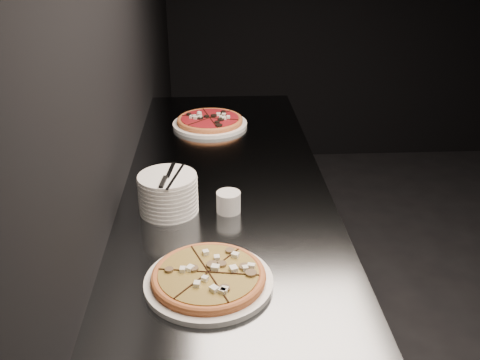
{
  "coord_description": "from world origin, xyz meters",
  "views": [
    {
      "loc": [
        -2.17,
        -1.62,
        1.8
      ],
      "look_at": [
        -2.08,
        0.09,
        0.96
      ],
      "focal_mm": 40.0,
      "sensor_mm": 36.0,
      "label": 1
    }
  ],
  "objects_px": {
    "counter": "(228,308)",
    "pizza_tomato": "(210,121)",
    "pizza_mushroom": "(209,278)",
    "ramekin": "(229,201)",
    "cutlery": "(169,177)",
    "plate_stack": "(168,193)"
  },
  "relations": [
    {
      "from": "counter",
      "to": "pizza_tomato",
      "type": "relative_size",
      "value": 6.36
    },
    {
      "from": "pizza_mushroom",
      "to": "ramekin",
      "type": "distance_m",
      "value": 0.4
    },
    {
      "from": "pizza_mushroom",
      "to": "cutlery",
      "type": "distance_m",
      "value": 0.43
    },
    {
      "from": "pizza_mushroom",
      "to": "plate_stack",
      "type": "bearing_deg",
      "value": 107.96
    },
    {
      "from": "counter",
      "to": "ramekin",
      "type": "bearing_deg",
      "value": -86.49
    },
    {
      "from": "pizza_mushroom",
      "to": "ramekin",
      "type": "bearing_deg",
      "value": 80.48
    },
    {
      "from": "pizza_tomato",
      "to": "ramekin",
      "type": "height_order",
      "value": "ramekin"
    },
    {
      "from": "pizza_mushroom",
      "to": "plate_stack",
      "type": "xyz_separation_m",
      "value": [
        -0.13,
        0.41,
        0.04
      ]
    },
    {
      "from": "counter",
      "to": "plate_stack",
      "type": "xyz_separation_m",
      "value": [
        -0.2,
        -0.05,
        0.52
      ]
    },
    {
      "from": "pizza_tomato",
      "to": "pizza_mushroom",
      "type": "bearing_deg",
      "value": -90.26
    },
    {
      "from": "pizza_tomato",
      "to": "cutlery",
      "type": "height_order",
      "value": "cutlery"
    },
    {
      "from": "plate_stack",
      "to": "ramekin",
      "type": "xyz_separation_m",
      "value": [
        0.2,
        -0.02,
        -0.03
      ]
    },
    {
      "from": "counter",
      "to": "ramekin",
      "type": "height_order",
      "value": "ramekin"
    },
    {
      "from": "pizza_mushroom",
      "to": "pizza_tomato",
      "type": "bearing_deg",
      "value": 89.74
    },
    {
      "from": "plate_stack",
      "to": "ramekin",
      "type": "distance_m",
      "value": 0.2
    },
    {
      "from": "plate_stack",
      "to": "ramekin",
      "type": "relative_size",
      "value": 2.4
    },
    {
      "from": "ramekin",
      "to": "plate_stack",
      "type": "bearing_deg",
      "value": 175.53
    },
    {
      "from": "counter",
      "to": "plate_stack",
      "type": "relative_size",
      "value": 12.62
    },
    {
      "from": "counter",
      "to": "pizza_mushroom",
      "type": "bearing_deg",
      "value": -97.75
    },
    {
      "from": "pizza_mushroom",
      "to": "cutlery",
      "type": "relative_size",
      "value": 1.74
    },
    {
      "from": "pizza_tomato",
      "to": "plate_stack",
      "type": "height_order",
      "value": "plate_stack"
    },
    {
      "from": "counter",
      "to": "cutlery",
      "type": "relative_size",
      "value": 12.13
    }
  ]
}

